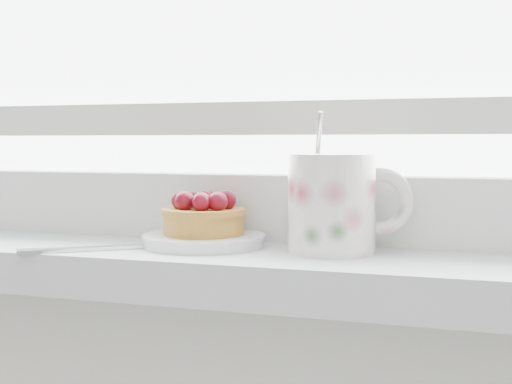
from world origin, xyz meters
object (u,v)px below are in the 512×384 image
at_px(saucer, 204,240).
at_px(raspberry_tart, 204,215).
at_px(floral_mug, 335,201).
at_px(fork, 132,247).

distance_m(saucer, raspberry_tart, 0.03).
bearing_deg(floral_mug, fork, -168.62).
bearing_deg(raspberry_tart, saucer, 153.11).
height_order(raspberry_tart, fork, raspberry_tart).
distance_m(saucer, fork, 0.07).
height_order(raspberry_tart, floral_mug, floral_mug).
bearing_deg(fork, floral_mug, 11.38).
relative_size(saucer, fork, 0.67).
relative_size(saucer, raspberry_tart, 1.46).
xyz_separation_m(saucer, raspberry_tart, (0.00, -0.00, 0.03)).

